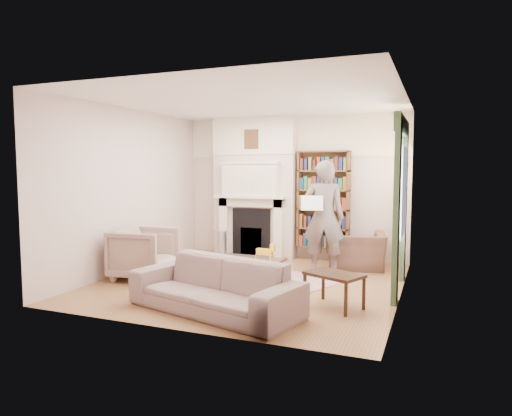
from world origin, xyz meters
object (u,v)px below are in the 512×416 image
at_px(paraffin_heater, 221,245).
at_px(armchair_reading, 356,250).
at_px(sofa, 214,286).
at_px(coffee_table, 334,290).
at_px(armchair_left, 144,253).
at_px(rocking_horse, 265,255).
at_px(bookcase, 323,200).
at_px(man_reading, 324,217).

bearing_deg(paraffin_heater, armchair_reading, 2.18).
bearing_deg(sofa, paraffin_heater, 129.54).
xyz_separation_m(armchair_reading, coffee_table, (0.12, -2.41, -0.10)).
bearing_deg(sofa, armchair_left, 163.35).
bearing_deg(armchair_reading, rocking_horse, 1.97).
bearing_deg(sofa, rocking_horse, 112.21).
distance_m(bookcase, armchair_left, 3.52).
height_order(bookcase, man_reading, bookcase).
bearing_deg(sofa, bookcase, 96.80).
relative_size(armchair_left, man_reading, 0.47).
xyz_separation_m(paraffin_heater, rocking_horse, (1.04, -0.30, -0.07)).
xyz_separation_m(armchair_reading, rocking_horse, (-1.58, -0.40, -0.12)).
xyz_separation_m(armchair_left, coffee_table, (3.17, -0.39, -0.19)).
distance_m(bookcase, sofa, 3.77).
height_order(coffee_table, rocking_horse, coffee_table).
bearing_deg(armchair_reading, coffee_table, 80.68).
xyz_separation_m(armchair_left, rocking_horse, (1.47, 1.62, -0.20)).
bearing_deg(bookcase, armchair_reading, -35.13).
distance_m(bookcase, man_reading, 1.16).
bearing_deg(bookcase, sofa, -97.84).
relative_size(bookcase, armchair_left, 2.05).
xyz_separation_m(bookcase, rocking_horse, (-0.86, -0.91, -0.97)).
height_order(bookcase, rocking_horse, bookcase).
xyz_separation_m(armchair_reading, man_reading, (-0.45, -0.60, 0.63)).
distance_m(armchair_left, rocking_horse, 2.19).
height_order(man_reading, coffee_table, man_reading).
relative_size(bookcase, armchair_reading, 1.85).
distance_m(armchair_reading, coffee_table, 2.41).
bearing_deg(armchair_reading, armchair_left, 21.25).
relative_size(armchair_left, coffee_table, 1.29).
xyz_separation_m(sofa, rocking_horse, (-0.36, 2.73, -0.12)).
bearing_deg(man_reading, bookcase, -89.28).
bearing_deg(armchair_reading, paraffin_heater, -10.07).
bearing_deg(man_reading, armchair_left, 15.58).
bearing_deg(sofa, armchair_reading, 83.32).
bearing_deg(paraffin_heater, coffee_table, -39.95).
distance_m(armchair_left, man_reading, 3.01).
relative_size(armchair_reading, armchair_left, 1.11).
relative_size(man_reading, coffee_table, 2.73).
bearing_deg(bookcase, paraffin_heater, -162.33).
bearing_deg(man_reading, coffee_table, 94.57).
bearing_deg(paraffin_heater, man_reading, -12.91).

